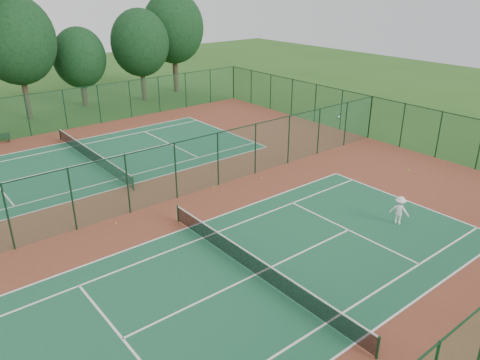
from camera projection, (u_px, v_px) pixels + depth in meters
name	position (u px, v px, depth m)	size (l,w,h in m)	color
ground	(155.00, 205.00, 27.15)	(120.00, 120.00, 0.00)	#29551A
red_pad	(155.00, 205.00, 27.15)	(40.00, 36.00, 0.01)	brown
court_near	(256.00, 275.00, 20.71)	(23.77, 10.97, 0.01)	#1B5738
court_far	(92.00, 162.00, 33.58)	(23.77, 10.97, 0.01)	#1C5B3D
fence_north	(47.00, 112.00, 39.32)	(40.00, 0.09, 3.50)	#184A29
fence_east	(370.00, 117.00, 38.01)	(0.09, 36.00, 3.50)	#1A5035
fence_divider	(152.00, 177.00, 26.46)	(40.00, 0.09, 3.50)	#1A4E31
tennis_net_near	(256.00, 265.00, 20.50)	(0.10, 12.90, 0.97)	#153B21
tennis_net_far	(91.00, 155.00, 33.37)	(0.10, 12.90, 0.97)	#143822
player_near	(399.00, 210.00, 24.75)	(1.02, 0.58, 1.57)	white
bench	(1.00, 138.00, 37.25)	(1.33, 0.49, 0.81)	black
stray_ball_a	(262.00, 178.00, 30.70)	(0.08, 0.08, 0.08)	yellow
stray_ball_b	(214.00, 187.00, 29.34)	(0.07, 0.07, 0.07)	#B6CE30
stray_ball_c	(116.00, 223.00, 25.04)	(0.07, 0.07, 0.07)	#B4CB2F
evergreen_row	(33.00, 116.00, 44.77)	(39.00, 5.00, 12.00)	black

